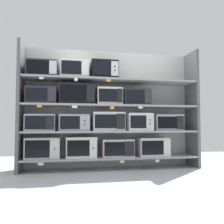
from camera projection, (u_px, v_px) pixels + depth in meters
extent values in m
cube|color=#B2B7BC|center=(126.00, 184.00, 2.98)|extent=(6.92, 6.00, 0.02)
cube|color=#B2B2AD|center=(110.00, 109.00, 4.26)|extent=(3.12, 0.04, 2.08)
cube|color=#5B5B5E|center=(20.00, 106.00, 3.75)|extent=(0.05, 0.45, 2.08)
cube|color=#5B5B5E|center=(192.00, 109.00, 4.29)|extent=(0.05, 0.45, 2.08)
cube|color=#99999E|center=(112.00, 157.00, 3.97)|extent=(2.92, 0.45, 0.03)
cube|color=#BABDC0|center=(43.00, 148.00, 3.77)|extent=(0.54, 0.33, 0.33)
cube|color=black|center=(37.00, 149.00, 3.59)|extent=(0.37, 0.01, 0.27)
cube|color=silver|center=(54.00, 149.00, 3.64)|extent=(0.14, 0.01, 0.27)
cylinder|color=#262628|center=(54.00, 149.00, 3.63)|extent=(0.02, 0.01, 0.02)
cube|color=silver|center=(81.00, 147.00, 3.89)|extent=(0.49, 0.36, 0.34)
cube|color=black|center=(78.00, 148.00, 3.69)|extent=(0.35, 0.01, 0.25)
cube|color=silver|center=(93.00, 148.00, 3.74)|extent=(0.11, 0.01, 0.27)
cylinder|color=#262628|center=(93.00, 148.00, 3.73)|extent=(0.02, 0.01, 0.02)
cube|color=#BDB0BD|center=(117.00, 148.00, 3.99)|extent=(0.53, 0.37, 0.29)
cube|color=black|center=(115.00, 149.00, 3.79)|extent=(0.33, 0.01, 0.22)
cube|color=black|center=(129.00, 149.00, 3.84)|extent=(0.17, 0.01, 0.24)
cylinder|color=#262628|center=(130.00, 149.00, 3.83)|extent=(0.02, 0.01, 0.02)
cube|color=#BEB9BB|center=(152.00, 147.00, 4.11)|extent=(0.53, 0.42, 0.31)
cube|color=black|center=(153.00, 148.00, 3.89)|extent=(0.37, 0.01, 0.23)
cube|color=silver|center=(167.00, 148.00, 3.93)|extent=(0.12, 0.01, 0.25)
cube|color=white|center=(41.00, 164.00, 3.54)|extent=(0.08, 0.00, 0.04)
cube|color=beige|center=(122.00, 162.00, 3.77)|extent=(0.07, 0.00, 0.04)
cube|color=white|center=(157.00, 161.00, 3.88)|extent=(0.06, 0.00, 0.05)
cube|color=#99999E|center=(112.00, 132.00, 3.99)|extent=(2.92, 0.45, 0.03)
cube|color=#9A9CA7|center=(41.00, 123.00, 3.79)|extent=(0.46, 0.40, 0.27)
cube|color=black|center=(35.00, 123.00, 3.58)|extent=(0.30, 0.01, 0.20)
cube|color=black|center=(50.00, 123.00, 3.62)|extent=(0.13, 0.01, 0.21)
cylinder|color=#262628|center=(50.00, 123.00, 3.61)|extent=(0.02, 0.01, 0.02)
cube|color=#A1A4AD|center=(74.00, 123.00, 3.89)|extent=(0.49, 0.36, 0.27)
cube|color=black|center=(70.00, 123.00, 3.69)|extent=(0.31, 0.01, 0.20)
cube|color=#A1A4AD|center=(85.00, 123.00, 3.73)|extent=(0.15, 0.01, 0.22)
cylinder|color=#262628|center=(85.00, 124.00, 3.72)|extent=(0.02, 0.01, 0.02)
cylinder|color=#262628|center=(85.00, 121.00, 3.72)|extent=(0.02, 0.01, 0.02)
cube|color=silver|center=(108.00, 121.00, 3.99)|extent=(0.53, 0.33, 0.31)
cube|color=black|center=(106.00, 121.00, 3.81)|extent=(0.36, 0.01, 0.22)
cube|color=black|center=(121.00, 121.00, 3.86)|extent=(0.14, 0.01, 0.25)
cylinder|color=#262628|center=(121.00, 121.00, 3.85)|extent=(0.02, 0.01, 0.02)
cube|color=silver|center=(138.00, 122.00, 4.09)|extent=(0.43, 0.38, 0.30)
cube|color=black|center=(138.00, 122.00, 3.89)|extent=(0.27, 0.01, 0.21)
cube|color=silver|center=(150.00, 122.00, 3.92)|extent=(0.13, 0.01, 0.24)
cylinder|color=#262628|center=(150.00, 124.00, 3.91)|extent=(0.02, 0.01, 0.02)
cylinder|color=#262628|center=(150.00, 120.00, 3.92)|extent=(0.02, 0.01, 0.02)
cube|color=#A09AAB|center=(167.00, 123.00, 4.18)|extent=(0.50, 0.33, 0.28)
cube|color=black|center=(168.00, 122.00, 4.00)|extent=(0.35, 0.01, 0.20)
cube|color=black|center=(180.00, 123.00, 4.05)|extent=(0.13, 0.01, 0.22)
cube|color=#99999E|center=(112.00, 106.00, 4.02)|extent=(2.92, 0.45, 0.03)
cube|color=#322737|center=(42.00, 96.00, 3.82)|extent=(0.48, 0.39, 0.26)
cube|color=black|center=(37.00, 94.00, 3.61)|extent=(0.33, 0.01, 0.20)
cube|color=#322737|center=(52.00, 95.00, 3.65)|extent=(0.12, 0.01, 0.21)
cylinder|color=#262628|center=(52.00, 95.00, 3.64)|extent=(0.02, 0.01, 0.02)
cube|color=black|center=(77.00, 94.00, 3.92)|extent=(0.57, 0.36, 0.34)
cube|color=black|center=(74.00, 93.00, 3.73)|extent=(0.41, 0.01, 0.25)
cube|color=black|center=(91.00, 93.00, 3.78)|extent=(0.13, 0.01, 0.27)
cylinder|color=#262628|center=(91.00, 93.00, 3.77)|extent=(0.02, 0.01, 0.02)
cube|color=silver|center=(109.00, 97.00, 4.02)|extent=(0.42, 0.36, 0.29)
cube|color=black|center=(108.00, 95.00, 3.82)|extent=(0.30, 0.01, 0.21)
cube|color=black|center=(120.00, 96.00, 3.86)|extent=(0.09, 0.01, 0.23)
cylinder|color=#262628|center=(120.00, 96.00, 3.85)|extent=(0.02, 0.01, 0.02)
cube|color=#262D2F|center=(136.00, 98.00, 4.10)|extent=(0.46, 0.34, 0.28)
cube|color=black|center=(136.00, 96.00, 3.92)|extent=(0.32, 0.01, 0.22)
cube|color=#262D2F|center=(148.00, 97.00, 3.96)|extent=(0.12, 0.01, 0.22)
cylinder|color=#262628|center=(148.00, 97.00, 3.95)|extent=(0.02, 0.01, 0.02)
cube|color=orange|center=(39.00, 106.00, 3.58)|extent=(0.07, 0.00, 0.04)
cube|color=white|center=(75.00, 107.00, 3.68)|extent=(0.08, 0.00, 0.04)
cube|color=orange|center=(112.00, 108.00, 3.79)|extent=(0.07, 0.00, 0.05)
cube|color=beige|center=(140.00, 107.00, 3.87)|extent=(0.07, 0.00, 0.03)
cube|color=#99999E|center=(112.00, 81.00, 4.04)|extent=(2.92, 0.45, 0.03)
cube|color=#2A3239|center=(43.00, 69.00, 3.84)|extent=(0.49, 0.34, 0.26)
cube|color=black|center=(38.00, 67.00, 3.66)|extent=(0.34, 0.01, 0.21)
cube|color=silver|center=(53.00, 67.00, 3.70)|extent=(0.11, 0.01, 0.21)
cube|color=silver|center=(75.00, 70.00, 3.94)|extent=(0.46, 0.32, 0.29)
cube|color=black|center=(72.00, 67.00, 3.76)|extent=(0.32, 0.01, 0.22)
cube|color=silver|center=(85.00, 68.00, 3.80)|extent=(0.11, 0.01, 0.23)
cube|color=black|center=(104.00, 71.00, 4.03)|extent=(0.44, 0.38, 0.30)
cube|color=black|center=(102.00, 68.00, 3.82)|extent=(0.29, 0.01, 0.22)
cube|color=silver|center=(115.00, 68.00, 3.86)|extent=(0.12, 0.01, 0.24)
cylinder|color=#262628|center=(115.00, 70.00, 3.85)|extent=(0.02, 0.01, 0.02)
cylinder|color=#262628|center=(115.00, 66.00, 3.86)|extent=(0.02, 0.01, 0.02)
cube|color=beige|center=(41.00, 78.00, 3.61)|extent=(0.07, 0.00, 0.04)
cube|color=white|center=(76.00, 79.00, 3.70)|extent=(0.05, 0.00, 0.05)
cube|color=orange|center=(109.00, 80.00, 3.80)|extent=(0.07, 0.00, 0.04)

